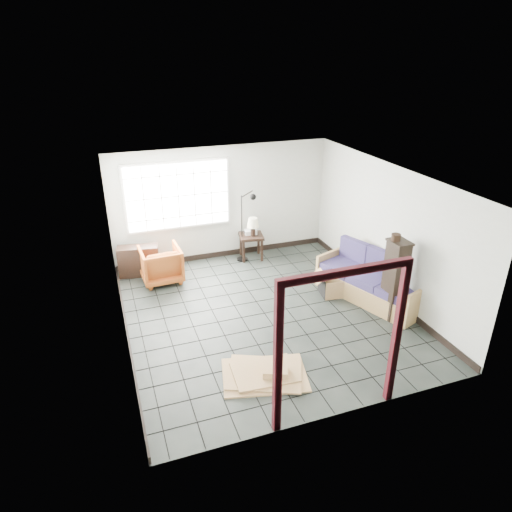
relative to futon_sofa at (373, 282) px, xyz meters
name	(u,v)px	position (x,y,z in m)	size (l,w,h in m)	color
ground	(264,313)	(-2.21, 0.16, -0.35)	(5.50, 5.50, 0.00)	black
room_shell	(265,229)	(-2.21, 0.19, 1.33)	(5.02, 5.52, 2.61)	beige
window_panel	(178,196)	(-3.21, 2.86, 1.25)	(2.32, 0.08, 1.52)	silver
doorway_trim	(342,327)	(-2.21, -2.54, 1.03)	(1.80, 0.08, 2.20)	#3C0D14
futon_sofa	(373,282)	(0.00, 0.00, 0.00)	(1.52, 2.33, 0.96)	olive
armchair	(161,263)	(-3.80, 2.12, 0.07)	(0.81, 0.76, 0.84)	brown
side_table	(251,239)	(-1.64, 2.56, 0.13)	(0.61, 0.61, 0.58)	black
table_lamp	(253,223)	(-1.62, 2.50, 0.53)	(0.34, 0.34, 0.43)	black
projector	(251,232)	(-1.63, 2.62, 0.28)	(0.30, 0.25, 0.10)	silver
floor_lamp	(247,224)	(-1.76, 2.48, 0.54)	(0.44, 0.30, 1.67)	black
console_shelf	(139,261)	(-4.21, 2.56, -0.02)	(0.90, 0.46, 0.67)	black
tall_shelf	(395,279)	(-0.06, -0.71, 0.42)	(0.32, 0.41, 1.51)	black
pot	(396,237)	(-0.13, -0.67, 1.22)	(0.18, 0.18, 0.12)	black
open_box	(335,285)	(-0.62, 0.38, -0.16)	(0.95, 0.55, 0.51)	#9B814B
cardboard_pile	(266,373)	(-2.82, -1.52, -0.30)	(1.44, 1.20, 0.18)	#9B814B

